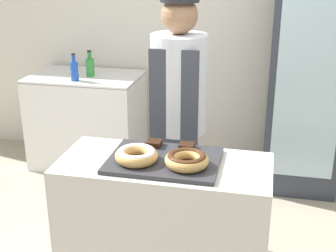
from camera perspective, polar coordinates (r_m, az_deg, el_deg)
wall_back at (r=4.51m, az=5.73°, el=12.11°), size 8.00×0.06×2.70m
display_counter at (r=2.83m, az=-0.45°, el=-12.77°), size 1.19×0.54×0.90m
serving_tray at (r=2.60m, az=-0.48°, el=-4.22°), size 0.61×0.46×0.02m
donut_light_glaze at (r=2.56m, az=-3.87°, el=-3.52°), size 0.24×0.24×0.07m
donut_chocolate_glaze at (r=2.50m, az=2.29°, el=-4.09°), size 0.24×0.24×0.07m
brownie_back_left at (r=2.76m, az=-1.71°, el=-2.13°), size 0.09×0.09×0.03m
brownie_back_right at (r=2.72m, az=2.30°, el=-2.47°), size 0.09×0.09×0.03m
baker_person at (r=3.15m, az=1.28°, el=1.02°), size 0.37×0.37×1.79m
beverage_fridge at (r=4.18m, az=16.46°, el=4.87°), size 0.63×0.67×1.87m
chest_freezer at (r=4.65m, az=-9.76°, el=0.77°), size 1.04×0.67×0.90m
bottle_blue at (r=4.33m, az=-11.35°, el=6.70°), size 0.07×0.07×0.25m
bottle_green at (r=4.46m, az=-9.48°, el=7.19°), size 0.08×0.08×0.24m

